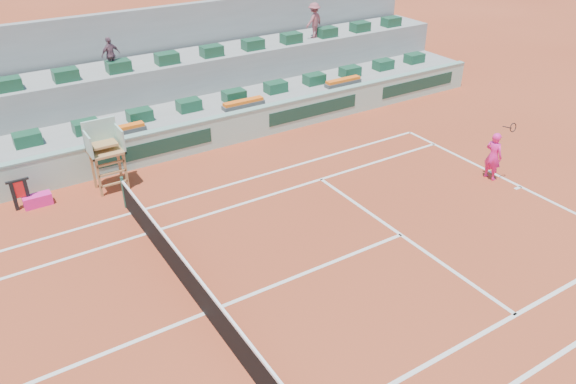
% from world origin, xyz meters
% --- Properties ---
extents(ground, '(90.00, 90.00, 0.00)m').
position_xyz_m(ground, '(0.00, 0.00, 0.00)').
color(ground, '#9A371D').
rests_on(ground, ground).
extents(seating_tier_lower, '(36.00, 4.00, 1.20)m').
position_xyz_m(seating_tier_lower, '(0.00, 10.70, 0.60)').
color(seating_tier_lower, gray).
rests_on(seating_tier_lower, ground).
extents(seating_tier_upper, '(36.00, 2.40, 2.60)m').
position_xyz_m(seating_tier_upper, '(0.00, 12.30, 1.30)').
color(seating_tier_upper, gray).
rests_on(seating_tier_upper, ground).
extents(stadium_back_wall, '(36.00, 0.40, 4.40)m').
position_xyz_m(stadium_back_wall, '(0.00, 13.90, 2.20)').
color(stadium_back_wall, gray).
rests_on(stadium_back_wall, ground).
extents(player_bag, '(0.87, 0.39, 0.39)m').
position_xyz_m(player_bag, '(-2.36, 7.57, 0.19)').
color(player_bag, '#FD2193').
rests_on(player_bag, ground).
extents(spectator_mid, '(0.85, 0.53, 1.36)m').
position_xyz_m(spectator_mid, '(1.80, 11.80, 3.28)').
color(spectator_mid, '#714B5B').
rests_on(spectator_mid, seating_tier_upper).
extents(spectator_right, '(1.17, 0.89, 1.59)m').
position_xyz_m(spectator_right, '(11.40, 11.92, 3.40)').
color(spectator_right, '#9A4D54').
rests_on(spectator_right, seating_tier_upper).
extents(court_lines, '(23.89, 11.09, 0.01)m').
position_xyz_m(court_lines, '(0.00, 0.00, 0.01)').
color(court_lines, silver).
rests_on(court_lines, ground).
extents(tennis_net, '(0.10, 11.97, 1.10)m').
position_xyz_m(tennis_net, '(0.00, 0.00, 0.53)').
color(tennis_net, black).
rests_on(tennis_net, ground).
extents(advertising_hoarding, '(36.00, 0.34, 1.26)m').
position_xyz_m(advertising_hoarding, '(0.02, 8.50, 0.63)').
color(advertising_hoarding, '#9EC8B4').
rests_on(advertising_hoarding, ground).
extents(umpire_chair, '(1.10, 0.90, 2.40)m').
position_xyz_m(umpire_chair, '(0.00, 7.50, 1.54)').
color(umpire_chair, '#A2703D').
rests_on(umpire_chair, ground).
extents(seat_row_lower, '(32.90, 0.60, 0.44)m').
position_xyz_m(seat_row_lower, '(0.00, 9.80, 1.42)').
color(seat_row_lower, '#18492F').
rests_on(seat_row_lower, seating_tier_lower).
extents(seat_row_upper, '(32.90, 0.60, 0.44)m').
position_xyz_m(seat_row_upper, '(0.00, 11.70, 2.82)').
color(seat_row_upper, '#18492F').
rests_on(seat_row_upper, seating_tier_upper).
extents(flower_planters, '(26.80, 0.36, 0.28)m').
position_xyz_m(flower_planters, '(-1.50, 9.00, 1.33)').
color(flower_planters, '#494949').
rests_on(flower_planters, seating_tier_lower).
extents(towel_rack, '(0.69, 0.11, 1.03)m').
position_xyz_m(towel_rack, '(-2.79, 7.64, 0.60)').
color(towel_rack, black).
rests_on(towel_rack, ground).
extents(tennis_player, '(0.47, 0.90, 2.28)m').
position_xyz_m(tennis_player, '(11.47, 1.01, 0.87)').
color(tennis_player, '#FD2193').
rests_on(tennis_player, ground).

